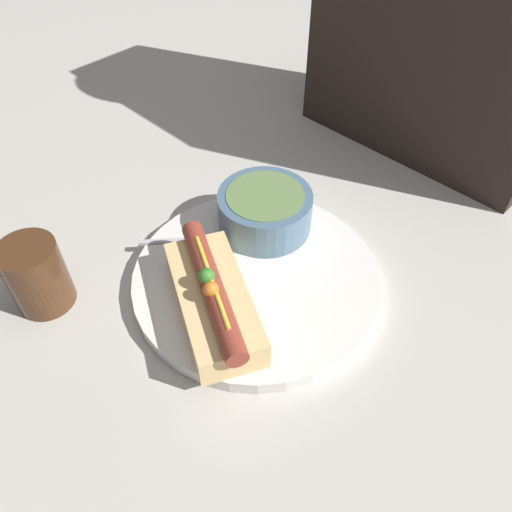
{
  "coord_description": "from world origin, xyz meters",
  "views": [
    {
      "loc": [
        0.27,
        -0.28,
        0.47
      ],
      "look_at": [
        0.0,
        0.0,
        0.05
      ],
      "focal_mm": 35.0,
      "sensor_mm": 36.0,
      "label": 1
    }
  ],
  "objects_px": {
    "hot_dog": "(213,299)",
    "spoon": "(234,237)",
    "soup_bowl": "(265,209)",
    "drinking_glass": "(37,276)"
  },
  "relations": [
    {
      "from": "hot_dog",
      "to": "drinking_glass",
      "type": "bearing_deg",
      "value": -117.43
    },
    {
      "from": "hot_dog",
      "to": "spoon",
      "type": "height_order",
      "value": "hot_dog"
    },
    {
      "from": "hot_dog",
      "to": "drinking_glass",
      "type": "distance_m",
      "value": 0.2
    },
    {
      "from": "soup_bowl",
      "to": "hot_dog",
      "type": "bearing_deg",
      "value": -68.0
    },
    {
      "from": "soup_bowl",
      "to": "spoon",
      "type": "distance_m",
      "value": 0.05
    },
    {
      "from": "soup_bowl",
      "to": "drinking_glass",
      "type": "relative_size",
      "value": 1.38
    },
    {
      "from": "drinking_glass",
      "to": "soup_bowl",
      "type": "bearing_deg",
      "value": 66.95
    },
    {
      "from": "hot_dog",
      "to": "spoon",
      "type": "relative_size",
      "value": 1.38
    },
    {
      "from": "soup_bowl",
      "to": "spoon",
      "type": "xyz_separation_m",
      "value": [
        -0.01,
        -0.05,
        -0.02
      ]
    },
    {
      "from": "hot_dog",
      "to": "soup_bowl",
      "type": "xyz_separation_m",
      "value": [
        -0.06,
        0.14,
        0.0
      ]
    }
  ]
}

